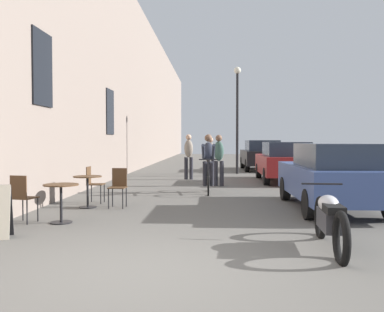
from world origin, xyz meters
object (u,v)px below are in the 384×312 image
cafe_chair_near_toward_street (22,195)px  parked_car_nearest (332,175)px  parked_car_second (284,161)px  pedestrian_far (211,154)px  pedestrian_near (219,157)px  cafe_chair_mid_toward_wall (118,185)px  street_lamp (237,106)px  pedestrian_mid (189,154)px  cafe_table_mid (88,185)px  parked_motorcycle (330,220)px  cyclist_on_bicycle (208,165)px  parked_car_third (261,155)px  cafe_table_near (61,195)px  cafe_chair_mid_toward_street (93,182)px

cafe_chair_near_toward_street → parked_car_nearest: parked_car_nearest is taller
parked_car_nearest → parked_car_second: 6.40m
pedestrian_far → parked_car_nearest: size_ratio=0.41×
pedestrian_near → parked_car_second: pedestrian_near is taller
cafe_chair_mid_toward_wall → street_lamp: bearing=72.0°
pedestrian_mid → pedestrian_far: bearing=62.9°
pedestrian_far → pedestrian_near: bearing=-85.9°
cafe_table_mid → parked_motorcycle: parked_motorcycle is taller
parked_car_nearest → parked_car_second: (0.00, 6.40, 0.01)m
street_lamp → pedestrian_mid: bearing=-124.5°
cafe_chair_near_toward_street → pedestrian_near: bearing=61.1°
parked_motorcycle → pedestrian_mid: bearing=103.7°
pedestrian_far → cafe_chair_mid_toward_wall: bearing=-103.2°
cyclist_on_bicycle → parked_car_third: size_ratio=0.40×
cafe_table_near → parked_car_third: (5.28, 14.44, 0.28)m
cafe_chair_mid_toward_street → parked_motorcycle: bearing=-42.5°
pedestrian_near → street_lamp: 5.86m
pedestrian_far → parked_car_nearest: (2.72, -8.86, -0.19)m
cafe_chair_near_toward_street → cafe_chair_mid_toward_street: 2.66m
cafe_chair_mid_toward_street → parked_car_second: 7.94m
pedestrian_near → parked_motorcycle: 8.43m
pedestrian_far → parked_motorcycle: pedestrian_far is taller
pedestrian_mid → pedestrian_near: bearing=-64.2°
cafe_table_near → street_lamp: bearing=71.9°
cyclist_on_bicycle → parked_car_second: cyclist_on_bicycle is taller
cafe_table_mid → street_lamp: 11.23m
parked_car_nearest → parked_motorcycle: parked_car_nearest is taller
cafe_chair_mid_toward_street → parked_motorcycle: (4.57, -4.18, -0.11)m
cafe_table_near → pedestrian_mid: pedestrian_mid is taller
cafe_chair_mid_toward_street → pedestrian_mid: (1.97, 6.47, 0.48)m
cafe_table_mid → cafe_chair_mid_toward_street: 0.70m
cafe_chair_mid_toward_street → pedestrian_mid: pedestrian_mid is taller
pedestrian_mid → street_lamp: bearing=55.5°
cafe_chair_near_toward_street → parked_car_second: size_ratio=0.21×
cyclist_on_bicycle → parked_car_third: cyclist_on_bicycle is taller
parked_car_third → cafe_chair_near_toward_street: bearing=-112.4°
cafe_table_mid → cafe_chair_near_toward_street: bearing=-109.1°
cafe_chair_near_toward_street → pedestrian_far: 11.28m
parked_car_second → parked_car_nearest: bearing=-90.0°
cafe_table_near → pedestrian_far: bearing=75.8°
cyclist_on_bicycle → parked_car_second: size_ratio=0.42×
cafe_table_mid → pedestrian_far: (2.75, 8.84, 0.42)m
cafe_table_near → parked_motorcycle: (4.45, -1.66, -0.12)m
cafe_chair_mid_toward_street → cyclist_on_bicycle: size_ratio=0.51×
parked_car_nearest → pedestrian_mid: bearing=116.4°
cafe_table_mid → parked_motorcycle: 5.69m
pedestrian_far → parked_motorcycle: 12.46m
cafe_table_mid → parked_motorcycle: bearing=-37.8°
cafe_chair_mid_toward_wall → parked_motorcycle: 5.21m
cafe_table_near → parked_car_third: parked_car_third is taller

